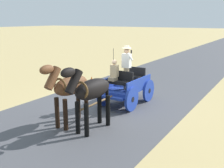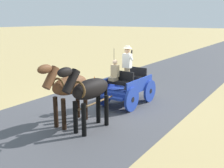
% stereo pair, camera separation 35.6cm
% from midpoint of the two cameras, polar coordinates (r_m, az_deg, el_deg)
% --- Properties ---
extents(ground_plane, '(200.00, 200.00, 0.00)m').
position_cam_midpoint_polar(ground_plane, '(11.51, 1.26, -4.02)').
color(ground_plane, tan).
extents(road_surface, '(6.33, 160.00, 0.01)m').
position_cam_midpoint_polar(road_surface, '(11.50, 1.26, -4.00)').
color(road_surface, '#4C4C51').
rests_on(road_surface, ground).
extents(horse_drawn_carriage, '(1.44, 4.50, 2.50)m').
position_cam_midpoint_polar(horse_drawn_carriage, '(11.14, 4.14, -0.29)').
color(horse_drawn_carriage, '#1E3899').
rests_on(horse_drawn_carriage, ground).
extents(horse_near_side, '(0.67, 2.13, 2.21)m').
position_cam_midpoint_polar(horse_near_side, '(8.35, -3.83, -1.49)').
color(horse_near_side, black).
rests_on(horse_near_side, ground).
extents(horse_off_side, '(0.57, 2.13, 2.21)m').
position_cam_midpoint_polar(horse_off_side, '(8.91, -8.32, -0.62)').
color(horse_off_side, brown).
rests_on(horse_off_side, ground).
extents(traffic_cone, '(0.32, 0.32, 0.50)m').
position_cam_midpoint_polar(traffic_cone, '(14.47, -3.08, 0.73)').
color(traffic_cone, orange).
rests_on(traffic_cone, ground).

